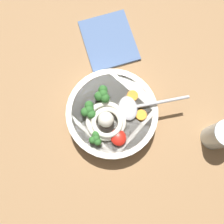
{
  "coord_description": "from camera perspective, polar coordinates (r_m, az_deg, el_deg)",
  "views": [
    {
      "loc": [
        15.47,
        -3.57,
        67.86
      ],
      "look_at": [
        3.32,
        2.28,
        9.21
      ],
      "focal_mm": 40.08,
      "sensor_mm": 36.0,
      "label": 1
    }
  ],
  "objects": [
    {
      "name": "chili_sauce_dollop",
      "position": [
        0.58,
        1.43,
        -5.82
      ],
      "size": [
        4.06,
        3.66,
        1.83
      ],
      "primitive_type": "ellipsoid",
      "color": "red",
      "rests_on": "soup_bowl"
    },
    {
      "name": "broccoli_floret_left",
      "position": [
        0.59,
        -2.16,
        4.0
      ],
      "size": [
        4.33,
        3.73,
        3.42
      ],
      "color": "#7A9E60",
      "rests_on": "soup_bowl"
    },
    {
      "name": "folded_napkin",
      "position": [
        0.73,
        -0.72,
        16.0
      ],
      "size": [
        18.06,
        16.09,
        0.8
      ],
      "primitive_type": "cube",
      "rotation": [
        0.0,
        0.0,
        -0.15
      ],
      "color": "#4C6693",
      "rests_on": "table_slab"
    },
    {
      "name": "broccoli_floret_rear",
      "position": [
        0.57,
        -3.76,
        -6.09
      ],
      "size": [
        3.45,
        2.97,
        2.73
      ],
      "color": "#7A9E60",
      "rests_on": "soup_bowl"
    },
    {
      "name": "soup_bowl",
      "position": [
        0.63,
        0.0,
        -0.58
      ],
      "size": [
        22.38,
        22.38,
        5.85
      ],
      "color": "silver",
      "rests_on": "table_slab"
    },
    {
      "name": "broccoli_floret_center",
      "position": [
        0.58,
        -5.3,
        0.35
      ],
      "size": [
        4.2,
        3.61,
        3.32
      ],
      "color": "#7A9E60",
      "rests_on": "soup_bowl"
    },
    {
      "name": "noodle_pile",
      "position": [
        0.58,
        -1.08,
        -1.94
      ],
      "size": [
        10.57,
        10.36,
        4.25
      ],
      "color": "silver",
      "rests_on": "soup_bowl"
    },
    {
      "name": "carrot_slice_extra_a",
      "position": [
        0.6,
        6.68,
        -0.68
      ],
      "size": [
        2.58,
        2.58,
        0.71
      ],
      "primitive_type": "cylinder",
      "color": "orange",
      "rests_on": "soup_bowl"
    },
    {
      "name": "carrot_slice_beside_noodles",
      "position": [
        0.61,
        4.71,
        3.73
      ],
      "size": [
        2.72,
        2.72,
        0.45
      ],
      "primitive_type": "cylinder",
      "color": "orange",
      "rests_on": "soup_bowl"
    },
    {
      "name": "drinking_glass",
      "position": [
        0.66,
        23.34,
        -4.9
      ],
      "size": [
        6.15,
        6.15,
        9.36
      ],
      "primitive_type": "cylinder",
      "color": "silver",
      "rests_on": "table_slab"
    },
    {
      "name": "table_slab",
      "position": [
        0.68,
        -2.95,
        0.22
      ],
      "size": [
        111.7,
        111.7,
        3.36
      ],
      "primitive_type": "cube",
      "color": "#936D47",
      "rests_on": "ground"
    },
    {
      "name": "soup_spoon",
      "position": [
        0.6,
        4.99,
        1.12
      ],
      "size": [
        7.65,
        17.5,
        1.6
      ],
      "rotation": [
        0.0,
        0.0,
        1.31
      ],
      "color": "#B7B7BC",
      "rests_on": "soup_bowl"
    }
  ]
}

